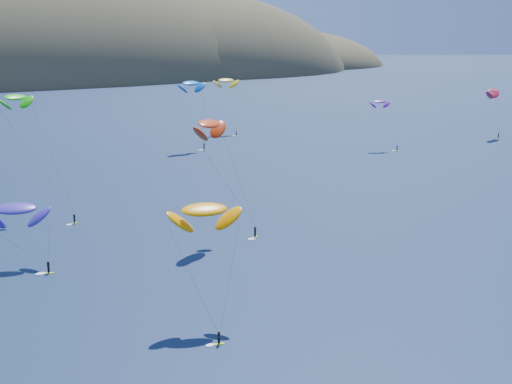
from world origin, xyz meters
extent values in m
ellipsoid|color=#3D3526|center=(180.00, 540.00, -9.36)|extent=(320.00, 220.00, 156.00)
ellipsoid|color=#3D3526|center=(300.00, 580.00, -5.04)|extent=(240.00, 180.00, 84.00)
cube|color=#B8DC18|center=(-35.45, 45.60, 0.04)|extent=(1.35, 0.67, 0.07)
cylinder|color=black|center=(-35.45, 45.60, 0.85)|extent=(0.31, 0.31, 1.39)
sphere|color=#8C6047|center=(-35.45, 45.60, 1.66)|extent=(0.23, 0.23, 0.23)
ellipsoid|color=#F99200|center=(-32.76, 54.48, 14.42)|extent=(9.94, 6.29, 5.13)
cube|color=#B8DC18|center=(-34.77, 107.98, 0.04)|extent=(1.50, 1.03, 0.08)
cylinder|color=black|center=(-34.77, 107.98, 0.96)|extent=(0.34, 0.34, 1.56)
sphere|color=#8C6047|center=(-34.77, 107.98, 1.87)|extent=(0.26, 0.26, 0.26)
ellipsoid|color=#1CBF0F|center=(-41.69, 119.84, 23.82)|extent=(8.47, 6.59, 4.29)
cube|color=#B8DC18|center=(24.89, 172.35, 0.05)|extent=(1.69, 0.77, 0.09)
cylinder|color=black|center=(24.89, 172.35, 1.07)|extent=(0.38, 0.38, 1.74)
sphere|color=#8C6047|center=(24.89, 172.35, 2.08)|extent=(0.29, 0.29, 0.29)
ellipsoid|color=#064EB5|center=(22.89, 176.64, 20.38)|extent=(10.39, 6.27, 5.42)
cube|color=#B8DC18|center=(75.55, 140.53, 0.04)|extent=(1.42, 0.90, 0.08)
cylinder|color=black|center=(75.55, 140.53, 0.90)|extent=(0.32, 0.32, 1.46)
sphere|color=#8C6047|center=(75.55, 140.53, 1.75)|extent=(0.25, 0.25, 0.25)
ellipsoid|color=#511091|center=(73.32, 146.92, 14.75)|extent=(7.17, 5.31, 3.63)
cube|color=#B8DC18|center=(121.68, 141.63, 0.04)|extent=(1.54, 0.99, 0.08)
cylinder|color=black|center=(121.68, 141.63, 0.98)|extent=(0.35, 0.35, 1.60)
sphere|color=#8C6047|center=(121.68, 141.63, 1.90)|extent=(0.27, 0.27, 0.27)
ellipsoid|color=red|center=(122.85, 146.62, 16.01)|extent=(9.87, 7.36, 4.99)
cube|color=#B8DC18|center=(-9.15, 82.18, 0.04)|extent=(1.53, 1.25, 0.09)
cylinder|color=black|center=(-9.15, 82.18, 1.02)|extent=(0.36, 0.36, 1.66)
sphere|color=#8C6047|center=(-9.15, 82.18, 1.98)|extent=(0.28, 0.28, 0.28)
ellipsoid|color=red|center=(-15.80, 86.78, 20.65)|extent=(10.06, 8.83, 5.17)
cube|color=#B8DC18|center=(-46.56, 81.43, 0.04)|extent=(1.60, 0.92, 0.08)
cylinder|color=black|center=(-46.56, 81.43, 1.01)|extent=(0.36, 0.36, 1.64)
sphere|color=#8C6047|center=(-46.56, 81.43, 1.96)|extent=(0.28, 0.28, 0.28)
ellipsoid|color=#322496|center=(-49.32, 88.83, 9.09)|extent=(11.06, 7.75, 5.62)
cube|color=#B8DC18|center=(47.67, 193.04, 0.04)|extent=(1.44, 0.63, 0.08)
cylinder|color=black|center=(47.67, 193.04, 0.92)|extent=(0.33, 0.33, 1.49)
sphere|color=#8C6047|center=(47.67, 193.04, 1.78)|extent=(0.25, 0.25, 0.25)
ellipsoid|color=gold|center=(48.77, 202.52, 18.77)|extent=(9.68, 5.68, 5.08)
camera|label=1|loc=(-71.50, -25.09, 37.13)|focal=50.00mm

